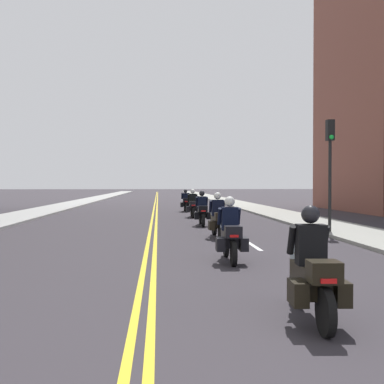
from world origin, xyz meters
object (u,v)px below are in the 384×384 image
at_px(traffic_light_near, 330,155).
at_px(motorcycle_2, 218,220).
at_px(motorcycle_3, 202,212).
at_px(motorcycle_0, 312,275).
at_px(motorcycle_5, 186,202).
at_px(motorcycle_1, 230,235).
at_px(motorcycle_4, 193,206).

bearing_deg(traffic_light_near, motorcycle_2, -170.16).
bearing_deg(motorcycle_3, motorcycle_2, -87.47).
distance_m(motorcycle_0, motorcycle_5, 26.03).
bearing_deg(motorcycle_1, motorcycle_2, 87.39).
height_order(motorcycle_1, traffic_light_near, traffic_light_near).
relative_size(motorcycle_0, motorcycle_2, 1.00).
bearing_deg(motorcycle_0, motorcycle_3, 93.68).
distance_m(motorcycle_0, motorcycle_4, 20.43).
distance_m(motorcycle_1, motorcycle_5, 21.01).
xyz_separation_m(motorcycle_2, traffic_light_near, (4.44, 0.77, 2.40)).
bearing_deg(motorcycle_1, motorcycle_3, 90.00).
distance_m(motorcycle_1, motorcycle_3, 9.97).
xyz_separation_m(motorcycle_1, motorcycle_3, (0.25, 9.96, -0.01)).
bearing_deg(motorcycle_4, motorcycle_2, -88.53).
bearing_deg(motorcycle_0, traffic_light_near, 71.16).
bearing_deg(motorcycle_3, motorcycle_0, -88.39).
distance_m(motorcycle_3, traffic_light_near, 6.54).
height_order(motorcycle_0, traffic_light_near, traffic_light_near).
bearing_deg(motorcycle_4, motorcycle_3, -89.03).
relative_size(motorcycle_2, motorcycle_5, 0.95).
xyz_separation_m(motorcycle_1, traffic_light_near, (4.80, 5.92, 2.38)).
bearing_deg(motorcycle_3, motorcycle_5, 91.75).
distance_m(motorcycle_2, traffic_light_near, 5.10).
bearing_deg(motorcycle_2, motorcycle_4, 89.10).
xyz_separation_m(motorcycle_3, motorcycle_5, (-0.11, 11.04, 0.00)).
xyz_separation_m(motorcycle_2, motorcycle_3, (-0.11, 4.81, -0.00)).
bearing_deg(motorcycle_1, motorcycle_5, 91.07).
relative_size(motorcycle_4, motorcycle_5, 0.96).
distance_m(motorcycle_5, traffic_light_near, 15.97).
bearing_deg(motorcycle_2, motorcycle_3, 89.67).
distance_m(motorcycle_2, motorcycle_3, 4.82).
distance_m(motorcycle_1, traffic_light_near, 7.99).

